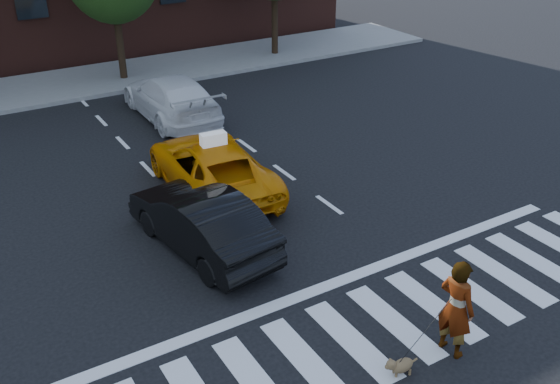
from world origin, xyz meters
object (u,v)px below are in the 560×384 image
taxi (212,167)px  dog (400,365)px  black_sedan (201,221)px  woman (456,308)px  white_suv (171,97)px

taxi → dog: (-0.24, -7.76, -0.50)m
black_sedan → woman: woman is taller
taxi → white_suv: bearing=-97.0°
black_sedan → woman: 5.84m
taxi → white_suv: 5.65m
taxi → white_suv: white_suv is taller
woman → dog: woman is taller
white_suv → woman: woman is taller
woman → white_suv: bearing=-9.6°
white_suv → woman: 13.31m
white_suv → dog: 13.37m
black_sedan → dog: black_sedan is taller
black_sedan → white_suv: white_suv is taller
taxi → black_sedan: bearing=64.4°
black_sedan → dog: 5.49m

